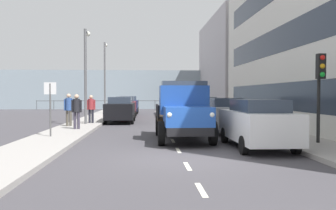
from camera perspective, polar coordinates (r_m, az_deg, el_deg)
The scene contains 21 objects.
ground_plane at distance 21.89m, azimuth -0.61°, elevation -3.29°, with size 80.00×80.00×0.00m, color #423F44.
sidewalk_left at distance 22.65m, azimuth 11.80°, elevation -2.96°, with size 2.22×44.89×0.15m, color #9E9993.
sidewalk_right at distance 22.17m, azimuth -13.29°, elevation -3.07°, with size 2.22×44.89×0.15m, color #9E9993.
road_centreline_markings at distance 21.10m, azimuth -0.50°, elevation -3.46°, with size 0.12×40.04×0.01m.
building_far_block at distance 41.58m, azimuth 12.31°, elevation 6.09°, with size 8.38×15.91×10.23m.
sea_horizon at distance 47.24m, azimuth -2.16°, elevation 2.43°, with size 80.00×0.80×5.00m, color #84939E.
seawall_railing at distance 43.65m, azimuth -2.05°, elevation 0.41°, with size 28.08×0.08×1.20m.
truck_vintage_blue at distance 14.81m, azimuth 2.46°, elevation -1.11°, with size 2.17×5.64×2.43m.
car_white_kerbside_near at distance 13.16m, azimuth 13.78°, elevation -2.73°, with size 1.86×4.48×1.72m.
car_silver_kerbside_1 at distance 18.67m, azimuth 8.58°, elevation -1.41°, with size 1.76×4.59×1.72m.
car_grey_kerbside_2 at distance 24.85m, azimuth 5.55°, elevation -0.63°, with size 1.84×3.81×1.72m.
car_black_oppositeside_0 at distance 24.56m, azimuth -7.49°, elevation -0.66°, with size 1.88×4.62×1.72m.
car_maroon_oppositeside_1 at distance 30.33m, azimuth -6.73°, elevation -0.21°, with size 1.81×4.44×1.72m.
car_navy_oppositeside_2 at distance 35.96m, azimuth -6.22°, elevation 0.09°, with size 1.89×4.49×1.72m.
pedestrian_in_dark_coat at distance 18.84m, azimuth -14.18°, elevation -0.54°, with size 0.53×0.34×1.75m.
pedestrian_strolling at distance 20.69m, azimuth -15.33°, elevation -0.29°, with size 0.53×0.34×1.78m.
pedestrian_near_railing at distance 22.65m, azimuth -12.01°, elevation -0.25°, with size 0.53×0.34×1.69m.
traffic_light_near at distance 14.10m, azimuth 22.81°, elevation 3.88°, with size 0.28×0.41×3.20m.
lamp_post_promenade at distance 22.29m, azimuth -12.78°, elevation 5.92°, with size 0.32×1.14×5.63m.
lamp_post_far at distance 34.57m, azimuth -9.88°, elevation 5.28°, with size 0.32×1.14×6.61m.
street_sign at distance 15.84m, azimuth -18.02°, elevation 0.82°, with size 0.50×0.07×2.25m.
Camera 1 is at (1.09, 10.66, 1.90)m, focal length 38.77 mm.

